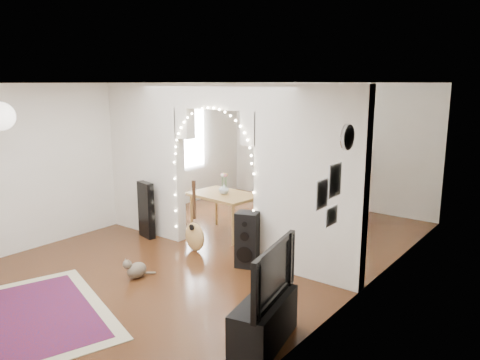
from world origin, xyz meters
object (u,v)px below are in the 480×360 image
Objects in this scene: floor_speaker at (247,240)px; dining_chair_left at (310,212)px; bookcase at (303,177)px; dining_table at (224,198)px; acoustic_guitar at (195,225)px; dining_chair_right at (271,229)px; media_console at (264,322)px.

floor_speaker reaches higher than dining_chair_left.
bookcase is 1.96m from dining_table.
bookcase is 0.91m from dining_chair_left.
floor_speaker is 2.31m from dining_chair_left.
acoustic_guitar is 1.61× the size of dining_chair_left.
acoustic_guitar reaches higher than dining_table.
dining_chair_left is at bearing 76.63° from dining_chair_right.
media_console is 3.69m from dining_table.
dining_table is 1.06m from dining_chair_right.
acoustic_guitar is 1.00× the size of media_console.
media_console is at bearing -71.46° from dining_chair_left.
media_console is 4.94m from bookcase.
dining_chair_left is 1.29m from dining_chair_right.
bookcase reaches higher than media_console.
bookcase reaches higher than dining_chair_right.
bookcase reaches higher than dining_chair_left.
dining_chair_right is (0.98, 0.05, -0.41)m from dining_table.
acoustic_guitar is 2.89m from bookcase.
dining_chair_left is at bearing -64.73° from bookcase.
acoustic_guitar is 1.00m from dining_table.
dining_chair_right is at bearing 7.97° from dining_table.
dining_chair_right reaches higher than media_console.
acoustic_guitar is 1.07m from floor_speaker.
acoustic_guitar is 2.45m from dining_chair_left.
bookcase is (-2.09, 4.44, 0.58)m from media_console.
acoustic_guitar reaches higher than dining_chair_right.
dining_chair_left is (-1.62, 3.90, 0.03)m from media_console.
bookcase is at bearing 84.40° from floor_speaker.
dining_chair_right is (-0.25, 1.01, -0.15)m from floor_speaker.
floor_speaker is 0.66× the size of dining_table.
dining_table is (-0.16, 0.95, 0.25)m from acoustic_guitar.
acoustic_guitar is 0.79× the size of dining_table.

